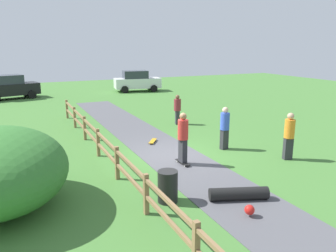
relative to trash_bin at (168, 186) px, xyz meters
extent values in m
plane|color=#427533|center=(1.80, 3.44, -0.45)|extent=(60.00, 60.00, 0.00)
cube|color=#515156|center=(1.80, 3.44, -0.44)|extent=(2.40, 28.00, 0.02)
cube|color=olive|center=(-0.80, -2.98, 0.10)|extent=(0.12, 0.12, 1.10)
cube|color=olive|center=(-0.80, -0.41, 0.10)|extent=(0.12, 0.12, 1.10)
cube|color=olive|center=(-0.80, 2.16, 0.10)|extent=(0.12, 0.12, 1.10)
cube|color=olive|center=(-0.80, 4.73, 0.10)|extent=(0.12, 0.12, 1.10)
cube|color=olive|center=(-0.80, 7.30, 0.10)|extent=(0.12, 0.12, 1.10)
cube|color=olive|center=(-0.80, 9.87, 0.10)|extent=(0.12, 0.12, 1.10)
cube|color=olive|center=(-0.80, 12.44, 0.10)|extent=(0.12, 0.12, 1.10)
cube|color=olive|center=(-0.80, 3.44, 0.05)|extent=(0.08, 18.00, 0.09)
cube|color=olive|center=(-0.80, 3.44, 0.50)|extent=(0.08, 18.00, 0.09)
cylinder|color=black|center=(0.00, 0.00, 0.00)|extent=(0.56, 0.56, 0.90)
cube|color=black|center=(1.75, 2.48, -0.36)|extent=(0.23, 0.81, 0.02)
cylinder|color=silver|center=(1.67, 2.75, -0.40)|extent=(0.03, 0.06, 0.06)
cylinder|color=silver|center=(1.82, 2.76, -0.40)|extent=(0.03, 0.06, 0.06)
cylinder|color=silver|center=(1.68, 2.19, -0.40)|extent=(0.03, 0.06, 0.06)
cylinder|color=silver|center=(1.83, 2.20, -0.40)|extent=(0.03, 0.06, 0.06)
cube|color=#2D2D33|center=(1.75, 2.48, 0.08)|extent=(0.21, 0.33, 0.86)
cylinder|color=red|center=(1.75, 2.48, 0.87)|extent=(0.39, 0.39, 0.71)
sphere|color=#9E704C|center=(1.75, 2.48, 1.35)|extent=(0.26, 0.26, 0.26)
cylinder|color=black|center=(1.84, -0.77, -0.25)|extent=(1.69, 0.91, 0.36)
sphere|color=red|center=(1.51, -1.67, -0.25)|extent=(0.26, 0.26, 0.26)
cube|color=#BF8C19|center=(1.82, 5.51, -0.36)|extent=(0.63, 0.77, 0.02)
cylinder|color=silver|center=(1.92, 5.78, -0.40)|extent=(0.06, 0.07, 0.06)
cylinder|color=silver|center=(2.04, 5.69, -0.40)|extent=(0.06, 0.07, 0.06)
cylinder|color=silver|center=(1.60, 5.32, -0.40)|extent=(0.06, 0.07, 0.06)
cylinder|color=silver|center=(1.72, 5.24, -0.40)|extent=(0.06, 0.07, 0.06)
cube|color=#2D2D33|center=(4.19, 3.42, -0.03)|extent=(0.35, 0.26, 0.84)
cylinder|color=blue|center=(4.19, 3.42, 0.74)|extent=(0.44, 0.44, 0.70)
sphere|color=beige|center=(4.19, 3.42, 1.21)|extent=(0.25, 0.25, 0.25)
cube|color=#2D2D33|center=(5.65, 1.32, -0.03)|extent=(0.36, 0.27, 0.85)
cylinder|color=orange|center=(5.65, 1.32, 0.75)|extent=(0.46, 0.46, 0.71)
sphere|color=tan|center=(5.65, 1.32, 1.23)|extent=(0.25, 0.25, 0.25)
cube|color=#2D2D33|center=(4.44, 8.30, -0.07)|extent=(0.27, 0.36, 0.76)
cylinder|color=maroon|center=(4.44, 8.30, 0.63)|extent=(0.46, 0.46, 0.63)
sphere|color=brown|center=(4.44, 8.30, 1.06)|extent=(0.23, 0.23, 0.23)
cube|color=silver|center=(7.05, 21.88, 0.32)|extent=(4.40, 2.28, 0.90)
cube|color=#2D333D|center=(6.85, 21.91, 1.12)|extent=(2.40, 1.86, 0.70)
cylinder|color=black|center=(8.51, 22.56, -0.13)|extent=(0.67, 0.33, 0.64)
cylinder|color=black|center=(8.26, 20.82, -0.13)|extent=(0.67, 0.33, 0.64)
cylinder|color=black|center=(5.83, 22.94, -0.13)|extent=(0.67, 0.33, 0.64)
cylinder|color=black|center=(5.58, 21.20, -0.13)|extent=(0.67, 0.33, 0.64)
cube|color=black|center=(-3.72, 21.88, 0.32)|extent=(4.49, 2.68, 0.90)
cube|color=#2D333D|center=(-3.91, 21.83, 1.12)|extent=(2.52, 2.05, 0.70)
cylinder|color=black|center=(-2.63, 23.07, -0.13)|extent=(0.68, 0.39, 0.64)
cylinder|color=black|center=(-2.20, 21.36, -0.13)|extent=(0.68, 0.39, 0.64)
camera|label=1|loc=(-3.65, -7.86, 3.82)|focal=36.09mm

